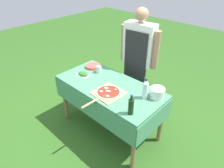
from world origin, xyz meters
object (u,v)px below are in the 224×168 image
object	(u,v)px
oil_bottle	(131,106)
sauce_jar	(99,70)
pizza_on_peel	(108,93)
plate_stack	(93,66)
water_bottle	(145,89)
mixing_tub	(157,93)
prep_table	(109,92)
herb_container	(83,74)
person_cook	(139,55)

from	to	relation	value
oil_bottle	sauce_jar	bearing A→B (deg)	156.65
pizza_on_peel	plate_stack	size ratio (longest dim) A/B	2.59
pizza_on_peel	water_bottle	distance (m)	0.46
oil_bottle	mixing_tub	world-z (taller)	oil_bottle
prep_table	herb_container	size ratio (longest dim) A/B	7.17
herb_container	plate_stack	bearing A→B (deg)	107.47
water_bottle	herb_container	distance (m)	0.96
pizza_on_peel	oil_bottle	bearing A→B (deg)	-9.63
oil_bottle	sauce_jar	size ratio (longest dim) A/B	2.53
plate_stack	herb_container	bearing A→B (deg)	-72.53
oil_bottle	herb_container	world-z (taller)	oil_bottle
pizza_on_peel	water_bottle	xyz separation A→B (m)	(0.37, 0.24, 0.11)
plate_stack	person_cook	bearing A→B (deg)	44.22
pizza_on_peel	prep_table	bearing A→B (deg)	130.14
person_cook	herb_container	world-z (taller)	person_cook
oil_bottle	plate_stack	world-z (taller)	oil_bottle
water_bottle	plate_stack	distance (m)	1.04
person_cook	oil_bottle	distance (m)	1.09
oil_bottle	pizza_on_peel	bearing A→B (deg)	168.14
oil_bottle	water_bottle	size ratio (longest dim) A/B	0.95
pizza_on_peel	water_bottle	bearing A→B (deg)	34.89
prep_table	water_bottle	size ratio (longest dim) A/B	5.54
oil_bottle	water_bottle	xyz separation A→B (m)	(-0.06, 0.33, 0.03)
plate_stack	sauce_jar	distance (m)	0.19
person_cook	oil_bottle	bearing A→B (deg)	115.68
herb_container	mixing_tub	world-z (taller)	mixing_tub
oil_bottle	mixing_tub	bearing A→B (deg)	84.84
oil_bottle	plate_stack	distance (m)	1.17
pizza_on_peel	water_bottle	world-z (taller)	water_bottle
prep_table	water_bottle	world-z (taller)	water_bottle
prep_table	plate_stack	distance (m)	0.58
prep_table	pizza_on_peel	xyz separation A→B (m)	(0.12, -0.15, 0.12)
person_cook	pizza_on_peel	world-z (taller)	person_cook
water_bottle	herb_container	xyz separation A→B (m)	(-0.95, -0.15, -0.11)
oil_bottle	herb_container	bearing A→B (deg)	169.75
prep_table	sauce_jar	distance (m)	0.41
pizza_on_peel	herb_container	xyz separation A→B (m)	(-0.57, 0.09, 0.00)
mixing_tub	plate_stack	world-z (taller)	mixing_tub
water_bottle	mixing_tub	distance (m)	0.16
person_cook	water_bottle	distance (m)	0.79
oil_bottle	person_cook	bearing A→B (deg)	123.19
person_cook	sauce_jar	distance (m)	0.62
prep_table	water_bottle	xyz separation A→B (m)	(0.49, 0.09, 0.23)
person_cook	water_bottle	xyz separation A→B (m)	(0.54, -0.58, -0.08)
oil_bottle	herb_container	distance (m)	1.02
person_cook	water_bottle	size ratio (longest dim) A/B	6.19
plate_stack	sauce_jar	bearing A→B (deg)	-14.63
pizza_on_peel	herb_container	size ratio (longest dim) A/B	2.88
water_bottle	herb_container	bearing A→B (deg)	-171.02
oil_bottle	water_bottle	bearing A→B (deg)	99.79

